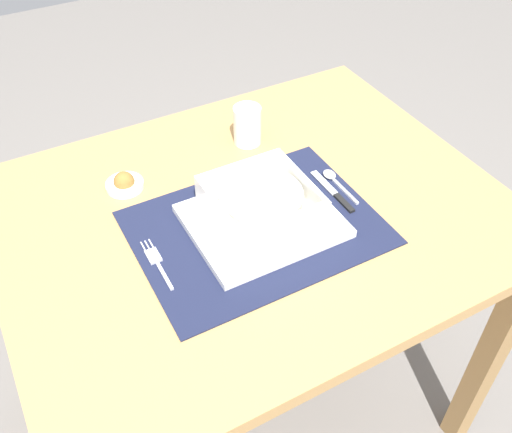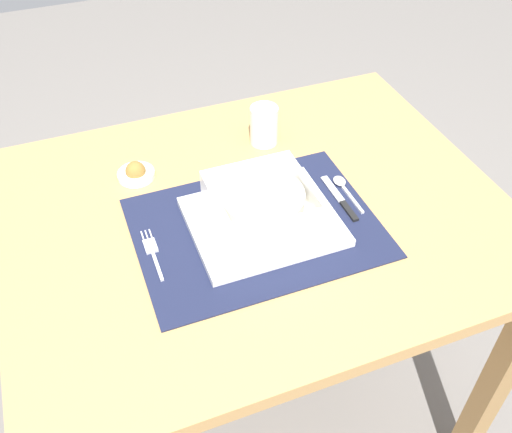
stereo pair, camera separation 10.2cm
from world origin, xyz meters
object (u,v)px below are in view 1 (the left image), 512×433
at_px(drinking_glass, 247,127).
at_px(porridge_bowl, 261,202).
at_px(butter_knife, 335,194).
at_px(spoon, 333,178).
at_px(condiment_saucer, 124,183).
at_px(dining_table, 252,245).
at_px(fork, 156,261).

bearing_deg(drinking_glass, porridge_bowl, -112.22).
bearing_deg(butter_knife, spoon, 58.38).
relative_size(butter_knife, condiment_saucer, 1.83).
distance_m(butter_knife, drinking_glass, 0.26).
relative_size(dining_table, butter_knife, 6.93).
relative_size(porridge_bowl, condiment_saucer, 2.42).
xyz_separation_m(porridge_bowl, spoon, (0.19, 0.03, -0.04)).
height_order(drinking_glass, condiment_saucer, drinking_glass).
bearing_deg(butter_knife, condiment_saucer, 145.18).
bearing_deg(butter_knife, drinking_glass, 102.45).
xyz_separation_m(drinking_glass, condiment_saucer, (-0.29, -0.02, -0.03)).
distance_m(spoon, butter_knife, 0.05).
xyz_separation_m(fork, condiment_saucer, (0.02, 0.23, 0.01)).
relative_size(fork, spoon, 1.09).
bearing_deg(dining_table, drinking_glass, 64.47).
relative_size(spoon, condiment_saucer, 1.51).
relative_size(spoon, butter_knife, 0.82).
height_order(dining_table, condiment_saucer, condiment_saucer).
bearing_deg(spoon, dining_table, 178.36).
bearing_deg(porridge_bowl, butter_knife, -3.74).
height_order(dining_table, spoon, spoon).
bearing_deg(fork, butter_knife, 2.05).
distance_m(porridge_bowl, spoon, 0.19).
xyz_separation_m(fork, drinking_glass, (0.31, 0.25, 0.03)).
relative_size(dining_table, spoon, 8.42).
distance_m(dining_table, condiment_saucer, 0.29).
relative_size(drinking_glass, condiment_saucer, 1.14).
bearing_deg(condiment_saucer, spoon, -25.80).
bearing_deg(porridge_bowl, spoon, 9.25).
distance_m(dining_table, fork, 0.25).
distance_m(fork, spoon, 0.41).
xyz_separation_m(spoon, drinking_glass, (-0.09, 0.21, 0.03)).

